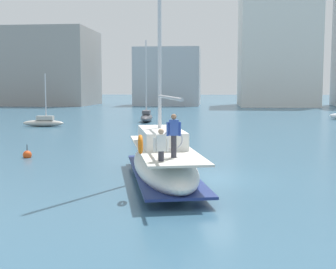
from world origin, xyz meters
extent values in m
plane|color=#38607A|center=(0.00, 0.00, 0.00)|extent=(400.00, 400.00, 0.00)
ellipsoid|color=white|center=(-1.83, -0.97, 0.70)|extent=(4.63, 9.90, 1.40)
cube|color=navy|center=(-1.83, -0.97, 0.39)|extent=(4.60, 9.71, 0.10)
cube|color=beige|center=(-1.83, -0.97, 1.44)|extent=(4.32, 9.38, 0.08)
cube|color=white|center=(-2.00, -0.28, 1.83)|extent=(2.66, 4.60, 0.70)
cylinder|color=silver|center=(-2.12, 0.19, 7.64)|extent=(0.16, 0.16, 12.32)
cylinder|color=#B7B7BC|center=(-1.43, -2.61, 3.60)|extent=(1.49, 5.62, 0.12)
cylinder|color=silver|center=(-2.88, 3.31, 1.95)|extent=(0.89, 0.27, 0.06)
torus|color=orange|center=(-2.34, -3.82, 1.95)|extent=(0.30, 0.71, 0.70)
cylinder|color=#33333D|center=(-1.14, -3.77, 1.88)|extent=(0.20, 0.20, 0.80)
cube|color=#3351AD|center=(-1.14, -3.77, 2.56)|extent=(0.36, 0.27, 0.56)
sphere|color=#9E7051|center=(-1.14, -3.77, 2.95)|extent=(0.20, 0.20, 0.20)
cylinder|color=#3351AD|center=(-1.35, -3.82, 2.51)|extent=(0.09, 0.09, 0.50)
cylinder|color=#3351AD|center=(-0.93, -3.72, 2.51)|extent=(0.09, 0.09, 0.50)
cylinder|color=#33333D|center=(-1.50, -4.60, 1.66)|extent=(0.20, 0.20, 0.35)
cube|color=white|center=(-1.50, -4.60, 2.11)|extent=(0.36, 0.27, 0.56)
sphere|color=tan|center=(-1.50, -4.60, 2.50)|extent=(0.20, 0.20, 0.20)
cylinder|color=white|center=(-1.72, -4.65, 2.06)|extent=(0.09, 0.09, 0.50)
cylinder|color=white|center=(-1.29, -4.55, 2.06)|extent=(0.09, 0.09, 0.50)
torus|color=silver|center=(-1.20, -3.54, 2.10)|extent=(0.75, 0.24, 0.76)
ellipsoid|color=#4C4C51|center=(-7.36, 31.57, 0.44)|extent=(1.68, 5.56, 0.89)
cube|color=#4C4C51|center=(-7.34, 31.30, 1.09)|extent=(0.99, 2.25, 0.40)
cylinder|color=silver|center=(-7.33, 31.16, 5.00)|extent=(0.14, 0.14, 8.24)
ellipsoid|color=#B7B2A8|center=(-16.73, 24.16, 0.34)|extent=(4.20, 1.16, 0.67)
cube|color=#B7B2A8|center=(-16.52, 24.17, 0.87)|extent=(1.69, 0.71, 0.40)
cylinder|color=silver|center=(-16.41, 24.17, 2.98)|extent=(0.11, 0.11, 4.61)
sphere|color=#EA4C19|center=(-10.23, 4.76, 0.15)|extent=(0.50, 0.50, 0.50)
cylinder|color=black|center=(-10.23, 4.76, 0.45)|extent=(0.04, 0.04, 0.60)
cube|color=gray|center=(-35.05, 76.07, 8.01)|extent=(18.81, 16.85, 16.01)
cube|color=#B2B7BC|center=(-9.48, 76.97, 5.96)|extent=(13.49, 11.00, 11.92)
cube|color=silver|center=(12.91, 76.04, 11.81)|extent=(14.91, 16.80, 23.61)
camera|label=1|loc=(0.27, -19.90, 4.03)|focal=48.80mm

